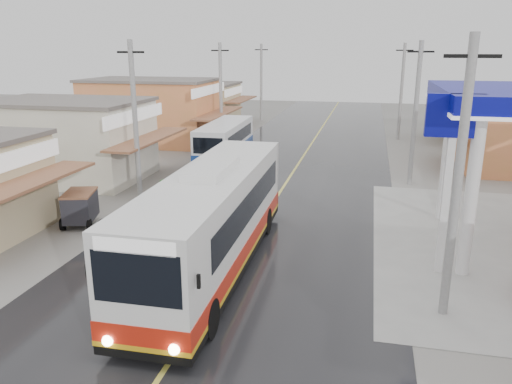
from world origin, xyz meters
The scene contains 11 objects.
ground centered at (0.00, 0.00, 0.00)m, with size 120.00×120.00×0.00m, color slate.
road centered at (0.00, 15.00, 0.01)m, with size 12.00×90.00×0.02m, color black.
centre_line centered at (0.00, 15.00, 0.02)m, with size 0.15×90.00×0.01m, color #D8CC4C.
shopfronts_left centered at (-13.00, 18.00, 0.00)m, with size 11.00×44.00×5.20m, color tan, non-canonical shape.
utility_poles_left centered at (-7.00, 16.00, 0.00)m, with size 1.60×50.00×8.00m, color gray, non-canonical shape.
utility_poles_right centered at (7.00, 15.00, 0.00)m, with size 1.60×36.00×8.00m, color gray, non-canonical shape.
coach_bus centered at (-0.56, 1.53, 1.84)m, with size 2.90×12.29×3.82m.
second_bus centered at (-4.99, 18.12, 1.46)m, with size 2.43×8.21×2.71m.
cyclist centered at (-3.85, 5.09, 0.74)m, with size 1.34×2.20×2.24m.
tricycle_near centered at (-7.72, 4.56, 0.88)m, with size 1.82×2.13×1.53m.
tyre_stack centered at (-6.20, 4.22, 0.23)m, with size 0.91×0.91×0.46m.
Camera 1 is at (4.52, -14.15, 7.61)m, focal length 35.00 mm.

